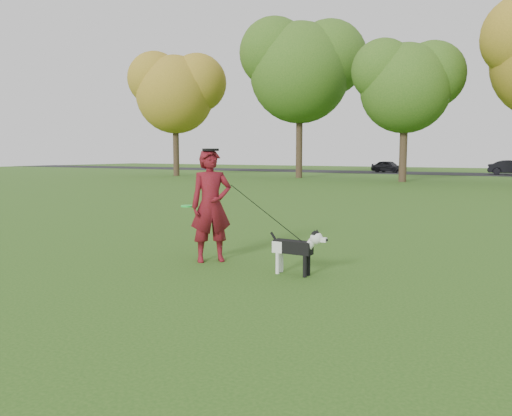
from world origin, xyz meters
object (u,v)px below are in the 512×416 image
Objects in this scene: car_left at (389,166)px; car_mid at (512,168)px; man at (211,206)px; dog at (297,246)px.

car_mid is at bearing -71.85° from car_left.
man reaches higher than dog.
dog is 41.28m from car_left.
man is at bearing 174.54° from dog.
man is 0.58× the size of car_left.
dog is 40.21m from car_mid.
man is 1.77m from dog.
man is 0.52× the size of car_mid.
car_left is at bearing 103.18° from dog.
car_mid is at bearing 40.31° from man.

